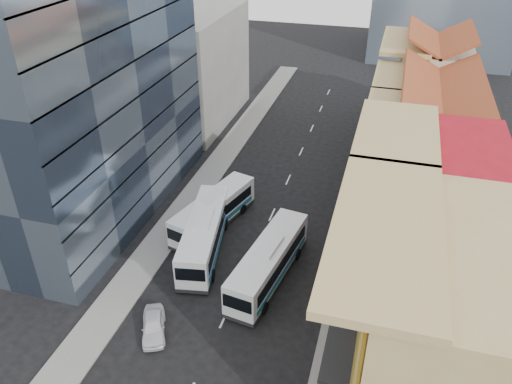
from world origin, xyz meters
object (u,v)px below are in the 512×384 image
(bus_left_near, at_px, (204,234))
(bus_right, at_px, (268,261))
(office_tower, at_px, (70,55))
(sedan_left, at_px, (153,326))
(shophouse_tan, at_px, (441,329))
(bus_left_far, at_px, (214,210))

(bus_left_near, xyz_separation_m, bus_right, (6.18, -1.98, -0.04))
(office_tower, bearing_deg, sedan_left, -47.34)
(shophouse_tan, xyz_separation_m, office_tower, (-31.00, 14.00, 9.00))
(shophouse_tan, bearing_deg, office_tower, 155.70)
(bus_left_far, distance_m, bus_right, 8.89)
(bus_left_near, relative_size, bus_right, 1.02)
(shophouse_tan, height_order, bus_right, shophouse_tan)
(bus_left_near, relative_size, sedan_left, 2.90)
(office_tower, bearing_deg, bus_left_near, -17.44)
(office_tower, height_order, bus_right, office_tower)
(shophouse_tan, distance_m, bus_left_far, 23.66)
(shophouse_tan, relative_size, bus_right, 1.26)
(shophouse_tan, height_order, office_tower, office_tower)
(office_tower, relative_size, bus_left_far, 2.87)
(bus_left_far, bearing_deg, shophouse_tan, -20.53)
(bus_left_near, distance_m, bus_right, 6.49)
(office_tower, bearing_deg, bus_left_far, -1.07)
(shophouse_tan, relative_size, bus_left_far, 1.34)
(office_tower, bearing_deg, bus_right, -17.55)
(shophouse_tan, height_order, bus_left_far, shophouse_tan)
(bus_right, bearing_deg, sedan_left, -120.54)
(bus_left_near, relative_size, bus_left_far, 1.09)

